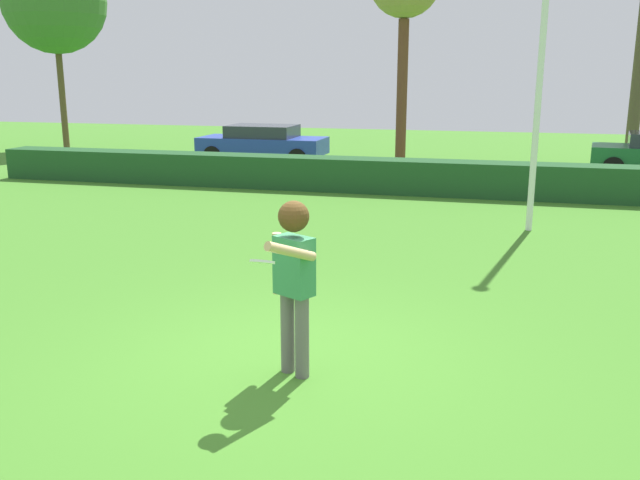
{
  "coord_description": "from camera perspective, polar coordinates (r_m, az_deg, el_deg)",
  "views": [
    {
      "loc": [
        1.99,
        -6.38,
        2.95
      ],
      "look_at": [
        0.15,
        0.7,
        1.15
      ],
      "focal_mm": 38.25,
      "sensor_mm": 36.0,
      "label": 1
    }
  ],
  "objects": [
    {
      "name": "person",
      "position": [
        6.6,
        -2.25,
        -2.44
      ],
      "size": [
        0.51,
        0.83,
        1.77
      ],
      "color": "slate",
      "rests_on": "ground"
    },
    {
      "name": "frisbee",
      "position": [
        6.06,
        -4.84,
        -1.82
      ],
      "size": [
        0.23,
        0.22,
        0.1
      ],
      "color": "white"
    },
    {
      "name": "ground_plane",
      "position": [
        7.3,
        -2.59,
        -10.01
      ],
      "size": [
        60.0,
        60.0,
        0.0
      ],
      "primitive_type": "plane",
      "color": "#417E26"
    },
    {
      "name": "parked_car_blue",
      "position": [
        23.13,
        -4.82,
        8.17
      ],
      "size": [
        4.22,
        1.84,
        1.25
      ],
      "color": "#263FA5",
      "rests_on": "ground"
    },
    {
      "name": "lamppost",
      "position": [
        13.41,
        18.13,
        15.51
      ],
      "size": [
        0.24,
        0.24,
        6.36
      ],
      "color": "silver",
      "rests_on": "ground"
    },
    {
      "name": "hedge_row",
      "position": [
        17.25,
        7.8,
        5.26
      ],
      "size": [
        23.06,
        0.9,
        0.84
      ],
      "primitive_type": "cube",
      "color": "#1E4B23",
      "rests_on": "ground"
    },
    {
      "name": "birch_tree",
      "position": [
        29.01,
        -21.37,
        18.07
      ],
      "size": [
        3.86,
        3.86,
        7.5
      ],
      "color": "brown",
      "rests_on": "ground"
    }
  ]
}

